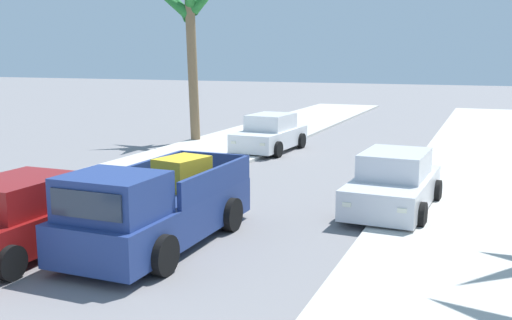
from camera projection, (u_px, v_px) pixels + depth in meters
sidewalk_left at (131, 179)px, 18.38m from camera, size 4.72×60.00×0.12m
sidewalk_right at (480, 212)px, 14.52m from camera, size 4.72×60.00×0.12m
curb_left at (157, 182)px, 18.02m from camera, size 0.16×60.00×0.10m
curb_right at (440, 208)px, 14.88m from camera, size 0.16×60.00×0.10m
pickup_truck at (156, 209)px, 11.93m from camera, size 2.22×5.21×1.80m
car_right_near at (270, 134)px, 24.03m from camera, size 2.19×4.33×1.54m
car_left_mid at (394, 184)px, 14.69m from camera, size 2.16×4.32×1.54m
car_right_mid at (23, 218)px, 11.62m from camera, size 2.04×4.27×1.54m
palm_tree_left_fore at (190, 19)px, 25.63m from camera, size 3.43×3.44×7.10m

